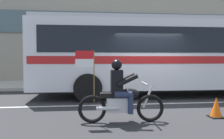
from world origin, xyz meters
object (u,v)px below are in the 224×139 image
object	(u,v)px
motorcycle_with_rider	(121,96)
fire_hydrant	(178,77)
traffic_cone	(216,108)
transit_bus	(172,51)

from	to	relation	value
motorcycle_with_rider	fire_hydrant	bearing A→B (deg)	57.71
fire_hydrant	traffic_cone	xyz separation A→B (m)	(-1.77, -6.79, -0.26)
transit_bus	motorcycle_with_rider	xyz separation A→B (m)	(-2.85, -3.94, -1.22)
motorcycle_with_rider	transit_bus	bearing A→B (deg)	54.12
transit_bus	fire_hydrant	size ratio (longest dim) A/B	15.61
motorcycle_with_rider	fire_hydrant	size ratio (longest dim) A/B	2.93
fire_hydrant	traffic_cone	distance (m)	7.02
motorcycle_with_rider	fire_hydrant	distance (m)	8.24
transit_bus	fire_hydrant	distance (m)	3.66
transit_bus	fire_hydrant	xyz separation A→B (m)	(1.55, 3.02, -1.36)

